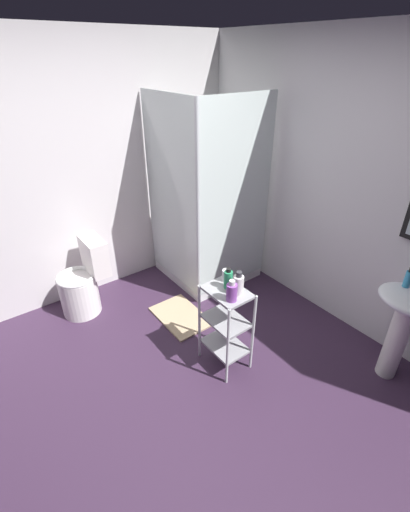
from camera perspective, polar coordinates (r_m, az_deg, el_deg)
name	(u,v)px	position (r m, az deg, el deg)	size (l,w,h in m)	color
ground_plane	(178,402)	(2.90, -4.43, -22.48)	(4.20, 4.20, 0.02)	#37243B
wall_back	(355,193)	(3.30, 23.10, 9.38)	(4.20, 0.14, 2.50)	silver
wall_left	(65,179)	(3.64, -21.73, 11.46)	(0.10, 4.20, 2.50)	silver
shower_stall	(206,242)	(3.90, 0.08, 2.26)	(0.92, 0.92, 2.00)	white
pedestal_sink	(405,318)	(3.04, 29.64, -8.73)	(0.46, 0.37, 0.81)	white
toilet	(83,284)	(3.68, -19.14, -4.25)	(0.37, 0.49, 0.76)	white
storage_cart	(226,322)	(2.85, 3.41, -10.60)	(0.38, 0.28, 0.74)	silver
hand_soap_bottle	(408,279)	(2.93, 30.08, -3.19)	(0.05, 0.05, 0.16)	#389ED1
lotion_bottle_white	(238,284)	(2.59, 5.44, -4.61)	(0.08, 0.08, 0.19)	white
conditioner_bottle_purple	(232,292)	(2.53, 4.36, -5.82)	(0.08, 0.08, 0.17)	purple
body_wash_bottle_green	(228,279)	(2.65, 3.79, -3.78)	(0.07, 0.07, 0.17)	#298F5B
rinse_cup	(226,275)	(2.75, 3.49, -3.14)	(0.07, 0.07, 0.10)	silver
bath_mat	(181,316)	(3.57, -3.97, -9.70)	(0.60, 0.40, 0.02)	tan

